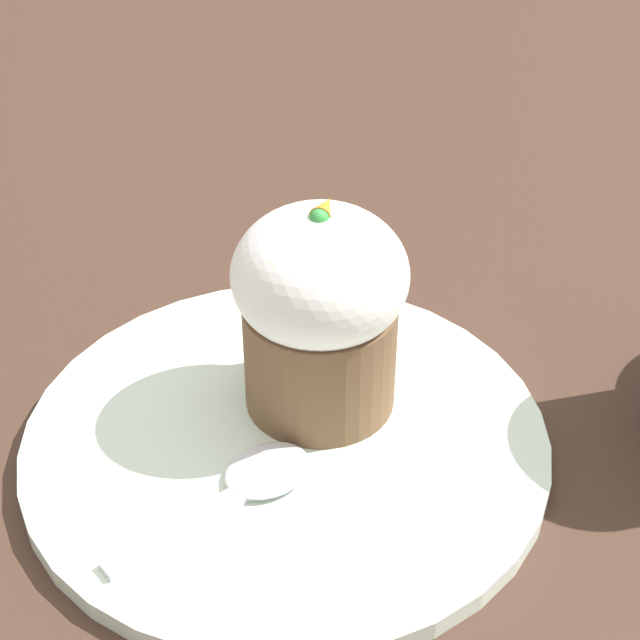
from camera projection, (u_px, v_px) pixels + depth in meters
The scene contains 4 objects.
ground_plane at pixel (286, 450), 0.52m from camera, with size 4.00×4.00×0.00m, color #3D281E.
dessert_plate at pixel (286, 442), 0.52m from camera, with size 0.26×0.26×0.01m.
carrot_cake at pixel (320, 309), 0.51m from camera, with size 0.08×0.08×0.11m.
spoon at pixel (254, 485), 0.49m from camera, with size 0.10×0.08×0.01m.
Camera 1 is at (-0.36, -0.12, 0.36)m, focal length 60.00 mm.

